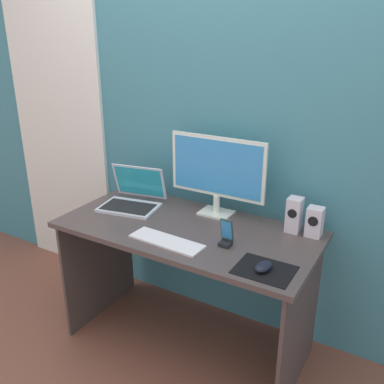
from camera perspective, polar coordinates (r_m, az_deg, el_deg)
ground_plane at (r=2.64m, az=-0.63°, el=-19.55°), size 8.00×8.00×0.00m
wall_back at (r=2.40m, az=4.29°, el=9.81°), size 6.00×0.04×2.50m
door_left at (r=3.19m, az=-17.33°, el=7.34°), size 0.82×0.02×2.02m
desk at (r=2.30m, az=-0.69°, el=-8.36°), size 1.36×0.65×0.75m
monitor at (r=2.29m, az=3.40°, el=2.81°), size 0.56×0.14×0.44m
speaker_right at (r=2.19m, az=16.19°, el=-3.90°), size 0.08×0.08×0.15m
speaker_near_monitor at (r=2.21m, az=13.60°, el=-3.01°), size 0.07×0.08×0.18m
laptop at (r=2.49m, az=-8.00°, el=-0.87°), size 0.37×0.34×0.22m
keyboard_external at (r=2.08m, az=-3.42°, el=-6.64°), size 0.39×0.14×0.01m
mousepad at (r=1.88m, az=9.75°, el=-10.29°), size 0.25×0.20×0.00m
mouse at (r=1.86m, az=9.62°, el=-9.88°), size 0.08×0.11×0.04m
phone_in_dock at (r=2.03m, az=4.63°, el=-5.96°), size 0.06×0.06×0.14m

